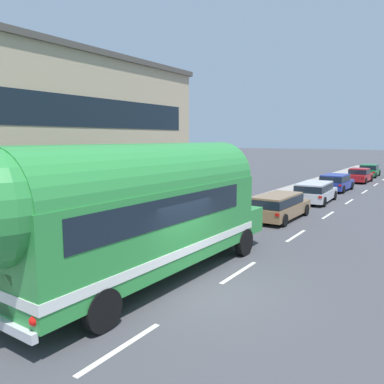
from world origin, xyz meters
The scene contains 10 objects.
ground_plane centered at (0.00, 0.00, 0.00)m, with size 300.00×300.00×0.00m, color #424247.
lane_markings centered at (-2.71, 13.23, 0.00)m, with size 3.97×80.00×0.01m.
sidewalk_slab centered at (-4.97, 10.00, 0.07)m, with size 2.26×90.00×0.15m, color gray.
roadside_building centered at (-12.29, 1.90, 3.92)m, with size 11.44×15.03×7.84m.
painted_bus centered at (-1.94, -0.58, 2.30)m, with size 2.77×11.44×4.12m.
car_lead centered at (-1.88, 10.51, 0.80)m, with size 1.93×4.77×1.37m.
car_second centered at (-1.87, 17.15, 0.80)m, with size 2.16×4.77×1.37m.
car_third centered at (-2.09, 23.90, 0.78)m, with size 2.07×4.36×1.37m.
car_fourth centered at (-1.68, 31.72, 0.73)m, with size 2.00×4.35×1.37m.
car_fifth centered at (-1.83, 38.42, 0.75)m, with size 2.01×4.82×1.37m.
Camera 1 is at (5.30, -8.82, 4.27)m, focal length 36.31 mm.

